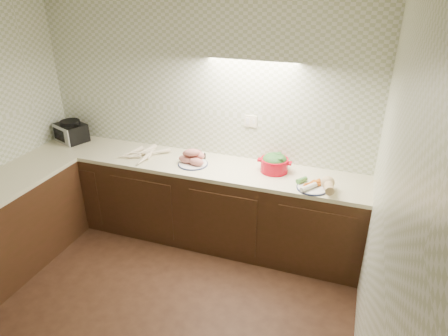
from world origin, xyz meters
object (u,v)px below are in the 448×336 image
(sweet_potato_plate, at_px, (193,158))
(dutch_oven, at_px, (274,163))
(onion_bowl, at_px, (199,155))
(veg_plate, at_px, (319,184))
(parsnip_pile, at_px, (143,154))
(toaster_oven, at_px, (71,132))

(sweet_potato_plate, distance_m, dutch_oven, 0.83)
(sweet_potato_plate, height_order, dutch_oven, dutch_oven)
(onion_bowl, bearing_deg, veg_plate, -11.70)
(parsnip_pile, distance_m, dutch_oven, 1.41)
(sweet_potato_plate, distance_m, onion_bowl, 0.16)
(dutch_oven, bearing_deg, onion_bowl, 174.63)
(toaster_oven, bearing_deg, parsnip_pile, 12.91)
(parsnip_pile, height_order, onion_bowl, onion_bowl)
(toaster_oven, height_order, sweet_potato_plate, toaster_oven)
(toaster_oven, xyz_separation_m, dutch_oven, (2.42, -0.01, -0.02))
(parsnip_pile, bearing_deg, toaster_oven, 171.52)
(toaster_oven, distance_m, veg_plate, 2.90)
(toaster_oven, height_order, veg_plate, toaster_oven)
(parsnip_pile, bearing_deg, veg_plate, -2.64)
(onion_bowl, relative_size, dutch_oven, 0.39)
(parsnip_pile, distance_m, onion_bowl, 0.61)
(parsnip_pile, height_order, veg_plate, veg_plate)
(toaster_oven, distance_m, parsnip_pile, 1.04)
(parsnip_pile, relative_size, sweet_potato_plate, 1.52)
(parsnip_pile, relative_size, veg_plate, 1.31)
(onion_bowl, height_order, veg_plate, veg_plate)
(toaster_oven, distance_m, dutch_oven, 2.42)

